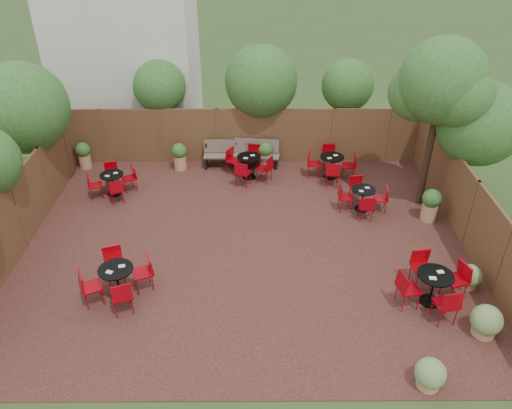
{
  "coord_description": "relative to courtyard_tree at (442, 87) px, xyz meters",
  "views": [
    {
      "loc": [
        0.24,
        -11.12,
        8.31
      ],
      "look_at": [
        0.3,
        0.5,
        1.0
      ],
      "focal_mm": 35.29,
      "sensor_mm": 36.0,
      "label": 1
    }
  ],
  "objects": [
    {
      "name": "park_bench_left",
      "position": [
        -6.12,
        2.43,
        -3.22
      ],
      "size": [
        1.53,
        0.51,
        0.94
      ],
      "rotation": [
        0.0,
        0.0,
        -0.01
      ],
      "color": "brown",
      "rests_on": "courtyard_paving"
    },
    {
      "name": "ground",
      "position": [
        -5.39,
        -2.19,
        -3.73
      ],
      "size": [
        80.0,
        80.0,
        0.0
      ],
      "primitive_type": "plane",
      "color": "#354F23",
      "rests_on": "ground"
    },
    {
      "name": "fence_right",
      "position": [
        0.61,
        -2.19,
        -2.73
      ],
      "size": [
        0.08,
        10.0,
        2.0
      ],
      "primitive_type": "cube",
      "color": "brown",
      "rests_on": "ground"
    },
    {
      "name": "park_bench_right",
      "position": [
        -5.05,
        2.44,
        -3.21
      ],
      "size": [
        1.61,
        0.7,
        0.97
      ],
      "rotation": [
        0.0,
        0.0,
        -0.13
      ],
      "color": "brown",
      "rests_on": "courtyard_paving"
    },
    {
      "name": "neighbour_building",
      "position": [
        -9.89,
        5.81,
        0.27
      ],
      "size": [
        5.0,
        4.0,
        8.0
      ],
      "primitive_type": "cube",
      "color": "silver",
      "rests_on": "ground"
    },
    {
      "name": "overhang_foliage",
      "position": [
        -7.76,
        -0.03,
        -0.99
      ],
      "size": [
        15.87,
        10.71,
        2.73
      ],
      "color": "#2A5C1D",
      "rests_on": "ground"
    },
    {
      "name": "low_shrubs",
      "position": [
        -0.57,
        -5.52,
        -3.38
      ],
      "size": [
        2.42,
        3.5,
        0.74
      ],
      "color": "tan",
      "rests_on": "courtyard_paving"
    },
    {
      "name": "fence_left",
      "position": [
        -11.39,
        -2.19,
        -2.73
      ],
      "size": [
        0.08,
        10.0,
        2.0
      ],
      "primitive_type": "cube",
      "color": "brown",
      "rests_on": "ground"
    },
    {
      "name": "bistro_tables",
      "position": [
        -4.68,
        -1.15,
        -3.25
      ],
      "size": [
        10.25,
        7.78,
        0.95
      ],
      "color": "black",
      "rests_on": "courtyard_paving"
    },
    {
      "name": "courtyard_tree",
      "position": [
        0.0,
        0.0,
        0.0
      ],
      "size": [
        2.62,
        2.52,
        5.07
      ],
      "rotation": [
        0.0,
        0.0,
        0.26
      ],
      "color": "black",
      "rests_on": "courtyard_paving"
    },
    {
      "name": "courtyard_paving",
      "position": [
        -5.39,
        -2.19,
        -3.72
      ],
      "size": [
        12.0,
        10.0,
        0.02
      ],
      "primitive_type": "cube",
      "color": "#321714",
      "rests_on": "ground"
    },
    {
      "name": "fence_back",
      "position": [
        -5.39,
        2.81,
        -2.73
      ],
      "size": [
        12.0,
        0.08,
        2.0
      ],
      "primitive_type": "cube",
      "color": "brown",
      "rests_on": "ground"
    },
    {
      "name": "planters",
      "position": [
        -5.58,
        1.37,
        -3.19
      ],
      "size": [
        11.56,
        3.87,
        1.0
      ],
      "color": "tan",
      "rests_on": "courtyard_paving"
    }
  ]
}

